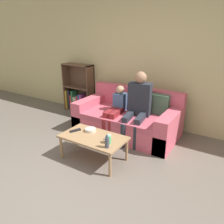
{
  "coord_description": "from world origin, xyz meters",
  "views": [
    {
      "loc": [
        1.71,
        -1.45,
        1.82
      ],
      "look_at": [
        -0.05,
        1.36,
        0.59
      ],
      "focal_mm": 35.0,
      "sensor_mm": 36.0,
      "label": 1
    }
  ],
  "objects_px": {
    "couch": "(128,119)",
    "tv_remote_1": "(108,137)",
    "cup_near": "(108,140)",
    "bottle": "(107,142)",
    "person_child": "(116,109)",
    "tv_remote_0": "(75,130)",
    "bookshelf": "(78,94)",
    "person_adult": "(138,102)",
    "snack_bowl": "(90,130)",
    "coffee_table": "(93,139)"
  },
  "relations": [
    {
      "from": "couch",
      "to": "tv_remote_1",
      "type": "relative_size",
      "value": 10.58
    },
    {
      "from": "cup_near",
      "to": "bottle",
      "type": "bearing_deg",
      "value": -64.69
    },
    {
      "from": "person_child",
      "to": "tv_remote_0",
      "type": "height_order",
      "value": "person_child"
    },
    {
      "from": "person_child",
      "to": "bottle",
      "type": "xyz_separation_m",
      "value": [
        0.52,
        -1.09,
        -0.04
      ]
    },
    {
      "from": "cup_near",
      "to": "tv_remote_1",
      "type": "bearing_deg",
      "value": 126.17
    },
    {
      "from": "bookshelf",
      "to": "tv_remote_0",
      "type": "height_order",
      "value": "bookshelf"
    },
    {
      "from": "couch",
      "to": "bookshelf",
      "type": "height_order",
      "value": "bookshelf"
    },
    {
      "from": "person_child",
      "to": "cup_near",
      "type": "distance_m",
      "value": 1.09
    },
    {
      "from": "bookshelf",
      "to": "person_adult",
      "type": "distance_m",
      "value": 1.95
    },
    {
      "from": "person_adult",
      "to": "cup_near",
      "type": "distance_m",
      "value": 1.09
    },
    {
      "from": "bookshelf",
      "to": "cup_near",
      "type": "relative_size",
      "value": 11.65
    },
    {
      "from": "tv_remote_1",
      "to": "bottle",
      "type": "bearing_deg",
      "value": -68.4
    },
    {
      "from": "person_adult",
      "to": "tv_remote_0",
      "type": "distance_m",
      "value": 1.19
    },
    {
      "from": "couch",
      "to": "bookshelf",
      "type": "relative_size",
      "value": 1.66
    },
    {
      "from": "cup_near",
      "to": "snack_bowl",
      "type": "relative_size",
      "value": 0.57
    },
    {
      "from": "couch",
      "to": "snack_bowl",
      "type": "xyz_separation_m",
      "value": [
        -0.14,
        -0.97,
        0.13
      ]
    },
    {
      "from": "bookshelf",
      "to": "tv_remote_0",
      "type": "distance_m",
      "value": 2.03
    },
    {
      "from": "cup_near",
      "to": "tv_remote_0",
      "type": "distance_m",
      "value": 0.64
    },
    {
      "from": "person_child",
      "to": "snack_bowl",
      "type": "relative_size",
      "value": 5.25
    },
    {
      "from": "tv_remote_0",
      "to": "cup_near",
      "type": "bearing_deg",
      "value": 19.79
    },
    {
      "from": "couch",
      "to": "tv_remote_1",
      "type": "xyz_separation_m",
      "value": [
        0.21,
        -1.01,
        0.12
      ]
    },
    {
      "from": "coffee_table",
      "to": "cup_near",
      "type": "relative_size",
      "value": 9.93
    },
    {
      "from": "cup_near",
      "to": "bottle",
      "type": "relative_size",
      "value": 0.52
    },
    {
      "from": "person_child",
      "to": "bottle",
      "type": "bearing_deg",
      "value": -69.93
    },
    {
      "from": "coffee_table",
      "to": "snack_bowl",
      "type": "height_order",
      "value": "snack_bowl"
    },
    {
      "from": "couch",
      "to": "person_adult",
      "type": "xyz_separation_m",
      "value": [
        0.23,
        -0.08,
        0.4
      ]
    },
    {
      "from": "couch",
      "to": "coffee_table",
      "type": "xyz_separation_m",
      "value": [
        0.01,
        -1.09,
        0.07
      ]
    },
    {
      "from": "bookshelf",
      "to": "person_child",
      "type": "relative_size",
      "value": 1.26
    },
    {
      "from": "person_adult",
      "to": "cup_near",
      "type": "height_order",
      "value": "person_adult"
    },
    {
      "from": "person_child",
      "to": "cup_near",
      "type": "xyz_separation_m",
      "value": [
        0.47,
        -0.98,
        -0.07
      ]
    },
    {
      "from": "cup_near",
      "to": "bookshelf",
      "type": "bearing_deg",
      "value": 139.61
    },
    {
      "from": "tv_remote_1",
      "to": "snack_bowl",
      "type": "bearing_deg",
      "value": 163.37
    },
    {
      "from": "cup_near",
      "to": "coffee_table",
      "type": "bearing_deg",
      "value": 170.27
    },
    {
      "from": "coffee_table",
      "to": "tv_remote_1",
      "type": "xyz_separation_m",
      "value": [
        0.2,
        0.08,
        0.05
      ]
    },
    {
      "from": "tv_remote_1",
      "to": "bottle",
      "type": "xyz_separation_m",
      "value": [
        0.15,
        -0.24,
        0.07
      ]
    },
    {
      "from": "person_child",
      "to": "snack_bowl",
      "type": "distance_m",
      "value": 0.82
    },
    {
      "from": "tv_remote_0",
      "to": "snack_bowl",
      "type": "relative_size",
      "value": 1.03
    },
    {
      "from": "bookshelf",
      "to": "bottle",
      "type": "height_order",
      "value": "bookshelf"
    },
    {
      "from": "snack_bowl",
      "to": "bottle",
      "type": "bearing_deg",
      "value": -30.21
    },
    {
      "from": "coffee_table",
      "to": "person_child",
      "type": "height_order",
      "value": "person_child"
    },
    {
      "from": "couch",
      "to": "person_adult",
      "type": "height_order",
      "value": "person_adult"
    },
    {
      "from": "bottle",
      "to": "cup_near",
      "type": "bearing_deg",
      "value": 115.31
    },
    {
      "from": "couch",
      "to": "bookshelf",
      "type": "xyz_separation_m",
      "value": [
        -1.61,
        0.48,
        0.15
      ]
    },
    {
      "from": "coffee_table",
      "to": "snack_bowl",
      "type": "distance_m",
      "value": 0.2
    },
    {
      "from": "person_adult",
      "to": "bottle",
      "type": "distance_m",
      "value": 1.2
    },
    {
      "from": "tv_remote_0",
      "to": "snack_bowl",
      "type": "distance_m",
      "value": 0.23
    },
    {
      "from": "tv_remote_1",
      "to": "snack_bowl",
      "type": "xyz_separation_m",
      "value": [
        -0.34,
        0.04,
        0.01
      ]
    },
    {
      "from": "coffee_table",
      "to": "person_child",
      "type": "distance_m",
      "value": 0.96
    },
    {
      "from": "cup_near",
      "to": "tv_remote_0",
      "type": "xyz_separation_m",
      "value": [
        -0.64,
        0.05,
        -0.04
      ]
    },
    {
      "from": "couch",
      "to": "bottle",
      "type": "xyz_separation_m",
      "value": [
        0.36,
        -1.26,
        0.19
      ]
    }
  ]
}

